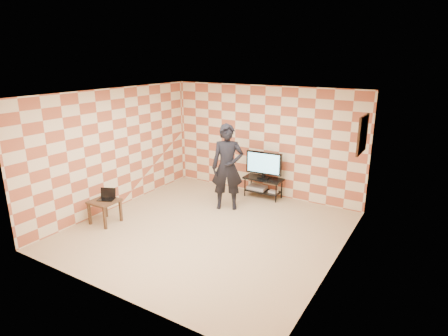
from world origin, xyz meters
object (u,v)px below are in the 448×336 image
Objects in this scene: tv at (264,164)px; person at (227,167)px; side_table at (104,204)px; tv_stand at (263,183)px.

tv is 1.12m from person.
person is (1.77, 2.01, 0.56)m from side_table.
tv is at bearing 54.43° from side_table.
side_table is 2.74m from person.
side_table is at bearing -125.57° from tv.
tv_stand is 1.76× the size of side_table.
tv_stand is at bearing 40.70° from person.
tv is (-0.00, -0.00, 0.50)m from tv_stand.
person is at bearing -111.63° from tv.
tv is 0.46× the size of person.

